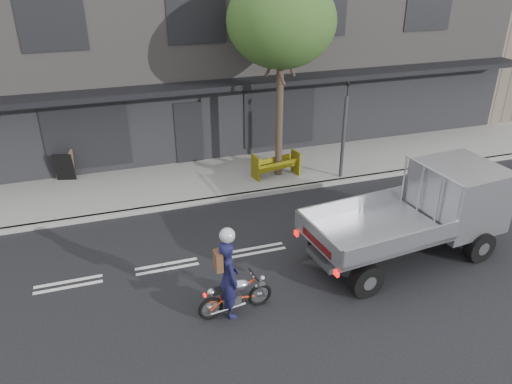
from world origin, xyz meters
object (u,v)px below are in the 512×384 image
object	(u,v)px
construction_barrier	(278,167)
sandwich_board	(64,167)
motorcycle	(236,295)
rider	(228,278)
traffic_light_pole	(344,135)
street_tree	(281,22)
flatbed_ute	(443,202)

from	to	relation	value
construction_barrier	sandwich_board	xyz separation A→B (m)	(-6.94, 2.11, 0.06)
motorcycle	rider	bearing A→B (deg)	174.39
motorcycle	rider	size ratio (longest dim) A/B	0.94
traffic_light_pole	rider	world-z (taller)	traffic_light_pole
street_tree	rider	size ratio (longest dim) A/B	3.60
rider	flatbed_ute	xyz separation A→B (m)	(6.06, 0.87, 0.44)
flatbed_ute	motorcycle	bearing A→B (deg)	-177.67
flatbed_ute	sandwich_board	world-z (taller)	flatbed_ute
traffic_light_pole	street_tree	bearing A→B (deg)	156.97
flatbed_ute	sandwich_board	xyz separation A→B (m)	(-9.59, 7.27, -0.73)
rider	flatbed_ute	size ratio (longest dim) A/B	0.35
street_tree	sandwich_board	bearing A→B (deg)	166.30
flatbed_ute	construction_barrier	distance (m)	5.86
street_tree	sandwich_board	world-z (taller)	street_tree
flatbed_ute	construction_barrier	size ratio (longest dim) A/B	3.41
traffic_light_pole	rider	distance (m)	7.89
motorcycle	flatbed_ute	world-z (taller)	flatbed_ute
motorcycle	sandwich_board	distance (m)	8.94
street_tree	traffic_light_pole	bearing A→B (deg)	-23.03
traffic_light_pole	sandwich_board	bearing A→B (deg)	164.16
street_tree	motorcycle	size ratio (longest dim) A/B	3.85
motorcycle	flatbed_ute	xyz separation A→B (m)	(5.91, 0.87, 0.92)
sandwich_board	motorcycle	bearing A→B (deg)	-50.93
street_tree	flatbed_ute	bearing A→B (deg)	-65.63
traffic_light_pole	flatbed_ute	size ratio (longest dim) A/B	0.65
street_tree	flatbed_ute	size ratio (longest dim) A/B	1.25
construction_barrier	sandwich_board	size ratio (longest dim) A/B	1.58
street_tree	traffic_light_pole	size ratio (longest dim) A/B	1.93
rider	flatbed_ute	bearing A→B (deg)	-87.49
sandwich_board	flatbed_ute	bearing A→B (deg)	-22.43
street_tree	flatbed_ute	world-z (taller)	street_tree
street_tree	traffic_light_pole	world-z (taller)	street_tree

